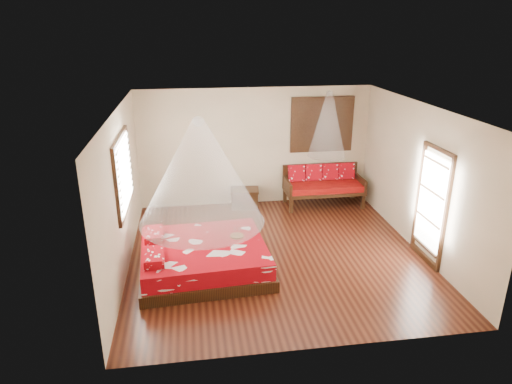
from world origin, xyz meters
TOP-DOWN VIEW (x-y plane):
  - room at (0.00, 0.00)m, footprint 5.54×5.54m
  - bed at (-1.41, -0.40)m, footprint 2.38×2.18m
  - daybed at (1.60, 2.39)m, footprint 1.87×0.83m
  - storage_chest at (-0.30, 2.45)m, footprint 0.72×0.56m
  - shutter_panel at (1.60, 2.72)m, footprint 1.52×0.06m
  - window_left at (-2.71, 0.20)m, footprint 0.10×1.74m
  - glazed_door at (2.72, -0.60)m, footprint 0.08×1.02m
  - wine_tray at (-0.77, -0.16)m, footprint 0.25×0.25m
  - mosquito_net_main at (-1.38, -0.40)m, footprint 2.15×2.15m
  - mosquito_net_daybed at (1.60, 2.25)m, footprint 0.87×0.87m

SIDE VIEW (x-z plane):
  - storage_chest at x=-0.30m, z-range 0.00..0.46m
  - bed at x=-1.41m, z-range -0.07..0.58m
  - daybed at x=1.60m, z-range 0.04..1.00m
  - wine_tray at x=-0.77m, z-range 0.45..0.66m
  - glazed_door at x=2.72m, z-range -0.01..2.15m
  - room at x=0.00m, z-range -0.02..2.82m
  - window_left at x=-2.71m, z-range 1.03..2.37m
  - mosquito_net_main at x=-1.38m, z-range 0.95..2.75m
  - shutter_panel at x=1.60m, z-range 1.24..2.56m
  - mosquito_net_daybed at x=1.60m, z-range 1.25..2.75m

